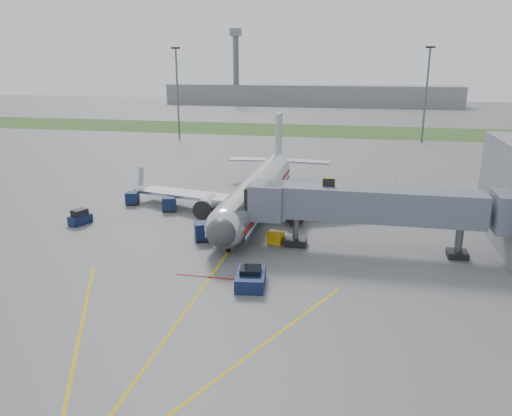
% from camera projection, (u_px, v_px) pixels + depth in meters
% --- Properties ---
extents(ground, '(400.00, 400.00, 0.00)m').
position_uv_depth(ground, '(223.00, 259.00, 45.41)').
color(ground, '#565659').
rests_on(ground, ground).
extents(grass_strip, '(300.00, 25.00, 0.01)m').
position_uv_depth(grass_strip, '(315.00, 131.00, 129.89)').
color(grass_strip, '#2D4C1E').
rests_on(grass_strip, ground).
extents(apron_markings, '(21.52, 50.00, 0.01)m').
position_uv_depth(apron_markings, '(197.00, 295.00, 38.47)').
color(apron_markings, gold).
rests_on(apron_markings, ground).
extents(airliner, '(32.10, 35.67, 10.25)m').
position_uv_depth(airliner, '(257.00, 191.00, 58.98)').
color(airliner, silver).
rests_on(airliner, ground).
extents(jet_bridge, '(25.30, 4.00, 6.90)m').
position_uv_depth(jet_bridge, '(370.00, 206.00, 46.30)').
color(jet_bridge, slate).
rests_on(jet_bridge, ground).
extents(light_mast_left, '(2.00, 0.44, 20.40)m').
position_uv_depth(light_mast_left, '(177.00, 91.00, 113.99)').
color(light_mast_left, '#595B60').
rests_on(light_mast_left, ground).
extents(light_mast_right, '(2.00, 0.44, 20.40)m').
position_uv_depth(light_mast_right, '(426.00, 93.00, 107.83)').
color(light_mast_right, '#595B60').
rests_on(light_mast_right, ground).
extents(distant_terminal, '(120.00, 14.00, 8.00)m').
position_uv_depth(distant_terminal, '(310.00, 95.00, 205.82)').
color(distant_terminal, slate).
rests_on(distant_terminal, ground).
extents(control_tower, '(4.00, 4.00, 30.00)m').
position_uv_depth(control_tower, '(236.00, 61.00, 203.28)').
color(control_tower, '#595B60').
rests_on(control_tower, ground).
extents(pushback_tug, '(2.75, 3.99, 1.55)m').
position_uv_depth(pushback_tug, '(251.00, 278.00, 40.00)').
color(pushback_tug, '#0D1E3D').
rests_on(pushback_tug, ground).
extents(baggage_tug, '(2.11, 2.76, 1.72)m').
position_uv_depth(baggage_tug, '(80.00, 218.00, 55.07)').
color(baggage_tug, '#0D1E3D').
rests_on(baggage_tug, ground).
extents(baggage_cart_a, '(1.96, 1.96, 1.71)m').
position_uv_depth(baggage_cart_a, '(169.00, 204.00, 59.91)').
color(baggage_cart_a, '#0D1E3D').
rests_on(baggage_cart_a, ground).
extents(baggage_cart_b, '(1.60, 1.60, 1.58)m').
position_uv_depth(baggage_cart_b, '(132.00, 198.00, 62.65)').
color(baggage_cart_b, '#0D1E3D').
rests_on(baggage_cart_b, ground).
extents(baggage_cart_c, '(2.27, 2.27, 1.86)m').
position_uv_depth(baggage_cart_c, '(203.00, 231.00, 50.07)').
color(baggage_cart_c, '#0D1E3D').
rests_on(baggage_cart_c, ground).
extents(belt_loader, '(2.90, 4.66, 2.22)m').
position_uv_depth(belt_loader, '(235.00, 209.00, 59.15)').
color(belt_loader, '#0D1E3D').
rests_on(belt_loader, ground).
extents(ground_power_cart, '(1.75, 1.42, 1.21)m').
position_uv_depth(ground_power_cart, '(276.00, 238.00, 49.29)').
color(ground_power_cart, '#CE9A0C').
rests_on(ground_power_cart, ground).
extents(ramp_worker, '(0.72, 0.73, 1.70)m').
position_uv_depth(ramp_worker, '(135.00, 195.00, 64.07)').
color(ramp_worker, '#9CD118').
rests_on(ramp_worker, ground).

